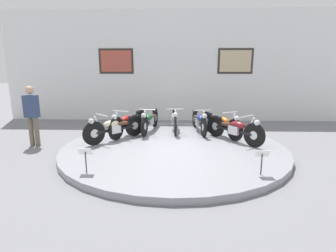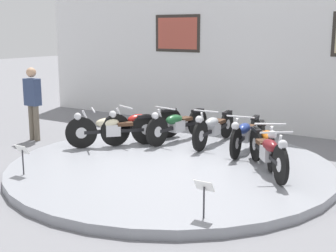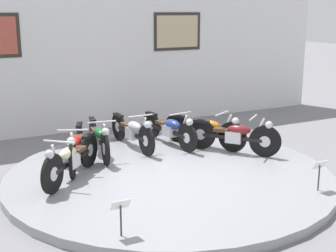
# 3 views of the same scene
# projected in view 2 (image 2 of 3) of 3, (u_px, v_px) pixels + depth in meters

# --- Properties ---
(ground_plane) EXTENTS (60.00, 60.00, 0.00)m
(ground_plane) POSITION_uv_depth(u_px,v_px,m) (171.00, 171.00, 8.54)
(ground_plane) COLOR slate
(display_platform) EXTENTS (5.85, 5.85, 0.15)m
(display_platform) POSITION_uv_depth(u_px,v_px,m) (171.00, 167.00, 8.53)
(display_platform) COLOR gray
(display_platform) RESTS_ON ground_plane
(back_wall) EXTENTS (14.00, 0.22, 4.41)m
(back_wall) POSITION_uv_depth(u_px,v_px,m) (262.00, 43.00, 11.58)
(back_wall) COLOR white
(back_wall) RESTS_ON ground_plane
(motorcycle_cream) EXTENTS (1.40, 1.50, 0.80)m
(motorcycle_cream) POSITION_uv_depth(u_px,v_px,m) (112.00, 128.00, 9.65)
(motorcycle_cream) COLOR black
(motorcycle_cream) RESTS_ON display_platform
(motorcycle_red) EXTENTS (0.82, 1.89, 0.81)m
(motorcycle_red) POSITION_uv_depth(u_px,v_px,m) (142.00, 124.00, 10.03)
(motorcycle_red) COLOR black
(motorcycle_red) RESTS_ON display_platform
(motorcycle_green) EXTENTS (0.54, 1.97, 0.79)m
(motorcycle_green) POSITION_uv_depth(u_px,v_px,m) (177.00, 124.00, 10.09)
(motorcycle_green) COLOR black
(motorcycle_green) RESTS_ON display_platform
(motorcycle_silver) EXTENTS (0.54, 1.97, 0.79)m
(motorcycle_silver) POSITION_uv_depth(u_px,v_px,m) (214.00, 127.00, 9.81)
(motorcycle_silver) COLOR black
(motorcycle_silver) RESTS_ON display_platform
(motorcycle_blue) EXTENTS (0.54, 1.95, 0.78)m
(motorcycle_blue) POSITION_uv_depth(u_px,v_px,m) (245.00, 133.00, 9.25)
(motorcycle_blue) COLOR black
(motorcycle_blue) RESTS_ON display_platform
(motorcycle_orange) EXTENTS (0.98, 1.77, 0.79)m
(motorcycle_orange) POSITION_uv_depth(u_px,v_px,m) (266.00, 141.00, 8.55)
(motorcycle_orange) COLOR black
(motorcycle_orange) RESTS_ON display_platform
(motorcycle_maroon) EXTENTS (1.28, 1.59, 0.79)m
(motorcycle_maroon) POSITION_uv_depth(u_px,v_px,m) (268.00, 150.00, 7.87)
(motorcycle_maroon) COLOR black
(motorcycle_maroon) RESTS_ON display_platform
(info_placard_front_left) EXTENTS (0.26, 0.11, 0.51)m
(info_placard_front_left) POSITION_uv_depth(u_px,v_px,m) (22.00, 153.00, 7.75)
(info_placard_front_left) COLOR #333338
(info_placard_front_left) RESTS_ON display_platform
(info_placard_front_centre) EXTENTS (0.26, 0.11, 0.51)m
(info_placard_front_centre) POSITION_uv_depth(u_px,v_px,m) (204.00, 191.00, 5.95)
(info_placard_front_centre) COLOR #333338
(info_placard_front_centre) RESTS_ON display_platform
(visitor_standing) EXTENTS (0.36, 0.22, 1.69)m
(visitor_standing) POSITION_uv_depth(u_px,v_px,m) (33.00, 99.00, 10.71)
(visitor_standing) COLOR #6B6051
(visitor_standing) RESTS_ON ground_plane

